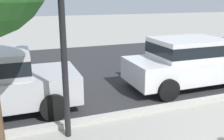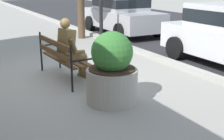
% 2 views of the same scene
% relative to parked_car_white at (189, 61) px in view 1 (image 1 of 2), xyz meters
% --- Properties ---
extents(street_surface, '(60.00, 9.00, 0.01)m').
position_rel_parked_car_white_xyz_m(street_surface, '(-1.26, 3.30, -0.84)').
color(street_surface, '#2D2D30').
rests_on(street_surface, ground).
extents(curb_stone, '(60.00, 0.20, 0.12)m').
position_rel_parked_car_white_xyz_m(curb_stone, '(-1.26, -1.30, -0.78)').
color(curb_stone, '#B2AFA8').
rests_on(curb_stone, ground).
extents(parked_car_white, '(4.12, 1.95, 1.56)m').
position_rel_parked_car_white_xyz_m(parked_car_white, '(0.00, 0.00, 0.00)').
color(parked_car_white, silver).
rests_on(parked_car_white, ground).
extents(lamp_post, '(0.32, 0.32, 3.90)m').
position_rel_parked_car_white_xyz_m(lamp_post, '(-4.23, -1.69, 1.71)').
color(lamp_post, black).
rests_on(lamp_post, ground).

